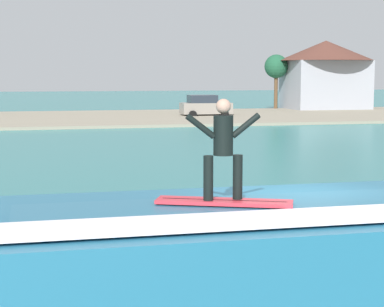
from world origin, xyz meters
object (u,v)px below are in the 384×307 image
at_px(wave_crest, 248,244).
at_px(surfboard, 224,202).
at_px(tree_tall_bare, 276,67).
at_px(surfer, 223,144).
at_px(house_gabled_white, 325,70).
at_px(car_far_shore, 205,106).

relative_size(wave_crest, surfboard, 4.11).
bearing_deg(surfboard, wave_crest, 32.18).
bearing_deg(tree_tall_bare, surfboard, -111.24).
xyz_separation_m(wave_crest, surfboard, (-0.52, -0.33, 0.81)).
distance_m(surfer, tree_tall_bare, 55.92).
relative_size(surfer, tree_tall_bare, 0.30).
relative_size(surfboard, surfer, 1.36).
bearing_deg(house_gabled_white, tree_tall_bare, 166.72).
xyz_separation_m(wave_crest, car_far_shore, (10.27, 42.96, 0.25)).
bearing_deg(surfboard, car_far_shore, 76.00).
height_order(surfer, car_far_shore, surfer).
distance_m(car_far_shore, tree_tall_bare, 13.35).
xyz_separation_m(surfboard, car_far_shore, (10.79, 43.29, -0.57)).
height_order(car_far_shore, house_gabled_white, house_gabled_white).
distance_m(surfboard, surfer, 0.95).
xyz_separation_m(surfer, tree_tall_bare, (20.27, 52.09, 1.77)).
bearing_deg(wave_crest, surfboard, -147.82).
bearing_deg(tree_tall_bare, surfer, -111.26).
xyz_separation_m(surfer, car_far_shore, (10.80, 43.26, -1.51)).
bearing_deg(surfboard, tree_tall_bare, 68.76).
xyz_separation_m(wave_crest, house_gabled_white, (24.43, 50.68, 3.25)).
bearing_deg(car_far_shore, surfer, -104.02).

